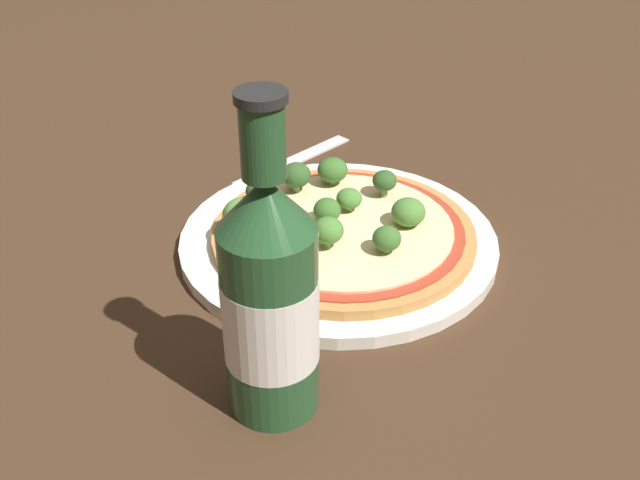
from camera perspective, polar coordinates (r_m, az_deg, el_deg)
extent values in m
plane|color=#3D2819|center=(0.69, 1.25, -1.40)|extent=(3.00, 3.00, 0.00)
cylinder|color=silver|center=(0.70, 1.40, -0.05)|extent=(0.30, 0.30, 0.01)
cylinder|color=#B77F42|center=(0.69, 1.81, 0.45)|extent=(0.24, 0.24, 0.01)
cylinder|color=#A83823|center=(0.69, 1.82, 0.85)|extent=(0.22, 0.22, 0.00)
cylinder|color=beige|center=(0.69, 1.82, 0.94)|extent=(0.20, 0.20, 0.00)
cylinder|color=#6B8E51|center=(0.73, 4.91, 3.76)|extent=(0.01, 0.01, 0.01)
ellipsoid|color=#2D5123|center=(0.73, 4.95, 4.53)|extent=(0.02, 0.02, 0.02)
cylinder|color=#6B8E51|center=(0.65, 5.07, -0.62)|extent=(0.01, 0.01, 0.01)
ellipsoid|color=#386628|center=(0.64, 5.11, 0.12)|extent=(0.03, 0.03, 0.02)
cylinder|color=#6B8E51|center=(0.62, -1.46, -2.07)|extent=(0.01, 0.01, 0.01)
ellipsoid|color=#2D5123|center=(0.62, -1.47, -1.19)|extent=(0.03, 0.03, 0.03)
cylinder|color=#6B8E51|center=(0.69, 0.34, 1.59)|extent=(0.01, 0.01, 0.01)
ellipsoid|color=#386628|center=(0.68, 0.34, 2.25)|extent=(0.03, 0.03, 0.02)
cylinder|color=#6B8E51|center=(0.74, -1.80, 4.12)|extent=(0.01, 0.01, 0.01)
ellipsoid|color=#2D5123|center=(0.73, -1.82, 4.98)|extent=(0.03, 0.03, 0.02)
cylinder|color=#6B8E51|center=(0.68, -5.89, 0.98)|extent=(0.01, 0.01, 0.01)
ellipsoid|color=#568E3D|center=(0.67, -5.95, 1.92)|extent=(0.04, 0.04, 0.03)
cylinder|color=#6B8E51|center=(0.65, -3.34, -0.59)|extent=(0.01, 0.01, 0.01)
ellipsoid|color=#568E3D|center=(0.64, -3.36, 0.14)|extent=(0.03, 0.03, 0.02)
cylinder|color=#6B8E51|center=(0.75, 0.96, 4.61)|extent=(0.01, 0.01, 0.01)
ellipsoid|color=#386628|center=(0.75, 0.96, 5.37)|extent=(0.03, 0.03, 0.02)
cylinder|color=#6B8E51|center=(0.72, -4.58, 3.02)|extent=(0.01, 0.01, 0.01)
ellipsoid|color=#2D5123|center=(0.72, -4.62, 3.71)|extent=(0.03, 0.03, 0.02)
cylinder|color=#6B8E51|center=(0.65, 0.62, -0.14)|extent=(0.01, 0.01, 0.01)
ellipsoid|color=#477A33|center=(0.65, 0.62, 0.74)|extent=(0.03, 0.03, 0.02)
cylinder|color=#6B8E51|center=(0.69, 6.70, 1.40)|extent=(0.01, 0.01, 0.01)
ellipsoid|color=#477A33|center=(0.69, 6.75, 2.13)|extent=(0.03, 0.03, 0.03)
cylinder|color=#6B8E51|center=(0.71, 2.22, 2.54)|extent=(0.01, 0.01, 0.01)
ellipsoid|color=#477A33|center=(0.70, 2.23, 3.19)|extent=(0.02, 0.02, 0.02)
cylinder|color=#234C28|center=(0.50, -3.76, -6.21)|extent=(0.06, 0.06, 0.14)
cylinder|color=silver|center=(0.50, -3.77, -5.95)|extent=(0.06, 0.06, 0.06)
cone|color=#234C28|center=(0.45, -4.17, 2.75)|extent=(0.06, 0.06, 0.04)
cylinder|color=#234C28|center=(0.43, -4.39, 7.57)|extent=(0.03, 0.03, 0.05)
cylinder|color=black|center=(0.42, -4.55, 10.85)|extent=(0.03, 0.03, 0.01)
cube|color=silver|center=(0.86, -2.04, 6.11)|extent=(0.09, 0.16, 0.00)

